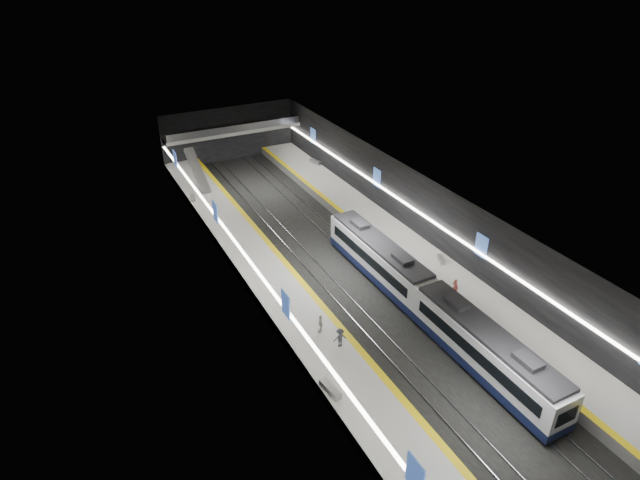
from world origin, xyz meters
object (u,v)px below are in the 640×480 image
train (426,298)px  bench_right_near (441,259)px  passenger_left_b (340,338)px  bench_left_near (330,389)px  bench_left_far (193,198)px  escalator (197,170)px  bench_right_far (316,162)px  passenger_right_a (455,287)px  passenger_left_a (320,323)px

train → bench_right_near: size_ratio=18.54×
bench_right_near → passenger_left_b: bearing=-133.8°
bench_left_near → bench_left_far: (0.00, 36.30, -0.04)m
escalator → bench_right_far: 17.09m
bench_left_near → train: bearing=14.8°
escalator → bench_left_near: 40.76m
bench_left_near → passenger_right_a: size_ratio=1.20×
escalator → bench_left_near: escalator is taller
passenger_left_b → bench_right_near: bearing=-152.1°
escalator → passenger_left_b: size_ratio=4.79×
bench_left_near → bench_left_far: bench_left_near is taller
bench_right_far → passenger_left_b: 39.42m
train → passenger_right_a: (3.66, 0.46, -0.34)m
train → bench_left_near: 12.99m
passenger_left_a → bench_left_near: bearing=-6.5°
escalator → bench_right_near: escalator is taller
bench_right_far → bench_left_far: bearing=176.2°
bench_left_far → passenger_right_a: (15.66, -30.96, 0.64)m
bench_left_near → bench_left_far: bearing=82.6°
escalator → passenger_left_b: (1.00, -36.66, -1.06)m
passenger_right_a → passenger_left_a: 13.25m
passenger_right_a → passenger_left_b: (-12.66, -1.32, -0.02)m
escalator → bench_left_far: 5.10m
bench_left_near → passenger_left_a: bearing=61.5°
train → passenger_left_a: bearing=171.3°
train → passenger_right_a: bearing=7.1°
bench_left_far → bench_right_far: 19.36m
escalator → bench_left_near: bearing=-92.8°
train → bench_left_far: 33.64m
passenger_left_a → bench_right_near: bearing=119.4°
passenger_right_a → bench_left_near: bearing=96.3°
train → bench_right_far: bearing=78.7°
bench_left_far → passenger_right_a: passenger_right_a is taller
bench_left_near → passenger_right_a: (15.66, 5.34, 0.60)m
train → bench_right_near: train is taller
passenger_left_a → passenger_left_b: (0.55, -2.33, 0.01)m
bench_left_near → passenger_right_a: bearing=11.4°
train → passenger_left_b: size_ratio=17.99×
bench_left_near → bench_right_near: bench_left_near is taller
bench_right_far → passenger_left_b: (-16.00, -36.02, 0.58)m
bench_left_near → bench_right_far: size_ratio=1.00×
train → bench_left_near: size_ratio=14.66×
bench_right_far → passenger_left_a: bearing=-131.1°
bench_left_far → passenger_left_b: size_ratio=1.03×
bench_left_near → escalator: bearing=79.8°
train → bench_right_near: (6.29, 5.67, -1.00)m
bench_left_far → passenger_left_b: 32.43m
bench_right_near → passenger_right_a: bearing=-93.7°
bench_right_near → bench_right_far: (0.71, 29.49, 0.05)m
bench_left_near → bench_right_far: 44.32m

